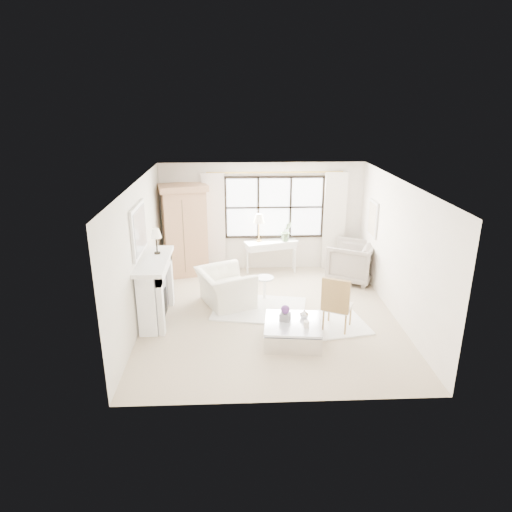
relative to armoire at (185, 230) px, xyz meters
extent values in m
plane|color=#C3AF91|center=(1.90, -2.41, -1.14)|extent=(5.50, 5.50, 0.00)
plane|color=white|center=(1.90, -2.41, 1.56)|extent=(5.50, 5.50, 0.00)
plane|color=silver|center=(1.90, 0.34, 0.21)|extent=(5.00, 0.00, 5.00)
plane|color=silver|center=(1.90, -5.16, 0.21)|extent=(5.00, 0.00, 5.00)
plane|color=beige|center=(-0.60, -2.41, 0.21)|extent=(0.00, 5.50, 5.50)
plane|color=white|center=(4.40, -2.41, 0.21)|extent=(0.00, 5.50, 5.50)
cube|color=white|center=(2.20, 0.32, 0.46)|extent=(2.40, 0.02, 1.50)
cylinder|color=#B8943F|center=(2.20, 0.26, 1.33)|extent=(3.30, 0.04, 0.04)
cube|color=beige|center=(0.70, 0.24, 0.10)|extent=(0.55, 0.10, 2.47)
cube|color=silver|center=(3.70, 0.24, 0.10)|extent=(0.55, 0.10, 2.47)
cube|color=white|center=(-0.39, -2.41, -0.55)|extent=(0.34, 1.50, 1.18)
cube|color=#B4B4BB|center=(-0.22, -2.41, -0.61)|extent=(0.03, 1.22, 0.97)
cube|color=black|center=(-0.21, -2.41, -0.82)|extent=(0.06, 0.52, 0.50)
cube|color=white|center=(-0.35, -2.41, 0.08)|extent=(0.58, 1.66, 0.08)
cube|color=silver|center=(-0.57, -2.41, 0.70)|extent=(0.05, 1.15, 0.95)
cube|color=silver|center=(-0.54, -2.41, 0.70)|extent=(0.02, 1.00, 0.80)
cube|color=silver|center=(4.37, -0.71, 0.41)|extent=(0.04, 0.62, 0.82)
cube|color=beige|center=(4.35, -0.71, 0.41)|extent=(0.01, 0.52, 0.72)
cylinder|color=black|center=(-0.32, -2.10, 0.14)|extent=(0.12, 0.12, 0.03)
cylinder|color=black|center=(-0.32, -2.10, 0.30)|extent=(0.03, 0.03, 0.30)
cone|color=#F1E5C5|center=(-0.32, -2.10, 0.54)|extent=(0.22, 0.22, 0.18)
cube|color=tan|center=(0.00, 0.00, -0.09)|extent=(1.12, 0.84, 2.10)
cube|color=tan|center=(0.00, 0.00, 1.03)|extent=(1.26, 0.97, 0.14)
cube|color=white|center=(2.10, 0.09, -0.46)|extent=(1.30, 0.73, 0.14)
cube|color=white|center=(2.10, 0.09, -0.37)|extent=(1.37, 0.79, 0.06)
cylinder|color=#A97F3A|center=(1.80, 0.09, -0.32)|extent=(0.14, 0.14, 0.03)
cylinder|color=#A97F3A|center=(1.80, 0.09, -0.08)|extent=(0.02, 0.02, 0.46)
cone|color=#FFEED0|center=(1.80, 0.09, 0.24)|extent=(0.28, 0.28, 0.22)
imported|color=#56724C|center=(2.48, 0.07, -0.09)|extent=(0.31, 0.27, 0.50)
cylinder|color=white|center=(1.84, -1.57, -1.12)|extent=(0.26, 0.26, 0.03)
cylinder|color=white|center=(1.84, -1.57, -0.89)|extent=(0.06, 0.06, 0.44)
cylinder|color=silver|center=(1.84, -1.57, -0.65)|extent=(0.40, 0.40, 0.03)
cube|color=white|center=(1.71, -2.10, -1.12)|extent=(2.08, 1.64, 0.03)
cube|color=white|center=(2.92, -2.84, -1.12)|extent=(1.78, 1.46, 0.03)
imported|color=white|center=(0.99, -1.81, -0.76)|extent=(1.39, 1.47, 0.75)
imported|color=gray|center=(3.98, -0.58, -0.67)|extent=(1.38, 1.37, 0.94)
cube|color=white|center=(3.13, -3.00, -0.68)|extent=(0.63, 0.63, 0.07)
cube|color=#AE8549|center=(3.03, -3.21, -0.36)|extent=(0.45, 0.26, 0.60)
cube|color=silver|center=(2.24, -3.43, -0.98)|extent=(1.10, 1.10, 0.32)
cube|color=silver|center=(2.24, -3.43, -0.78)|extent=(1.10, 1.10, 0.04)
cube|color=slate|center=(2.10, -3.34, -0.69)|extent=(0.23, 0.23, 0.13)
sphere|color=#5C3079|center=(2.10, -3.34, -0.55)|extent=(0.16, 0.16, 0.16)
cylinder|color=silver|center=(2.44, -3.63, -0.70)|extent=(0.10, 0.10, 0.12)
imported|color=silver|center=(2.46, -3.27, -0.68)|extent=(0.18, 0.18, 0.17)
camera|label=1|loc=(1.25, -10.68, 3.05)|focal=32.00mm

